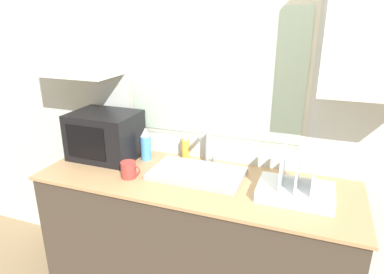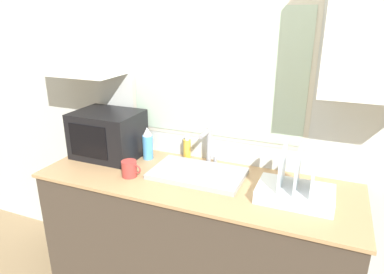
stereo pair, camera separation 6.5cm
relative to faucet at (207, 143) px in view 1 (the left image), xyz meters
name	(u,v)px [view 1 (the left image)]	position (x,y,z in m)	size (l,w,h in m)	color
countertop	(194,243)	(0.00, -0.23, -0.61)	(1.92, 0.67, 0.93)	#42382D
wall_back	(211,91)	(0.00, 0.09, 0.33)	(6.00, 0.38, 2.60)	silver
sink_basin	(197,173)	(0.00, -0.18, -0.13)	(0.56, 0.34, 0.03)	#9EA0A5
faucet	(207,143)	(0.00, 0.00, 0.00)	(0.08, 0.17, 0.25)	#99999E
microwave	(105,135)	(-0.70, -0.12, 0.01)	(0.45, 0.35, 0.32)	black
dish_rack	(296,187)	(0.59, -0.25, -0.09)	(0.40, 0.26, 0.29)	white
spray_bottle	(146,144)	(-0.41, -0.06, -0.04)	(0.07, 0.07, 0.23)	#4C99D8
soap_bottle	(185,149)	(-0.17, 0.04, -0.07)	(0.05, 0.05, 0.17)	gold
mug_near_sink	(129,170)	(-0.38, -0.35, -0.10)	(0.13, 0.09, 0.10)	#A53833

